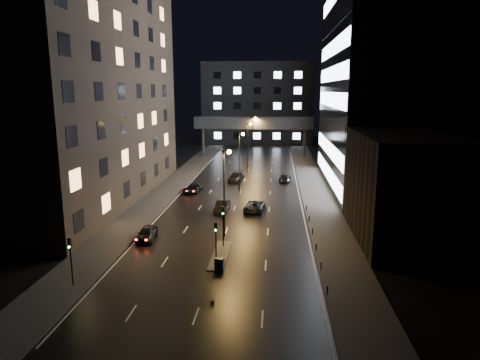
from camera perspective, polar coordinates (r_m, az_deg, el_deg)
The scene contains 26 objects.
ground at distance 80.89m, azimuth 0.62°, elevation 0.02°, with size 160.00×160.00×0.00m, color black.
sidewalk_left at distance 77.96m, azimuth -8.86°, elevation -0.52°, with size 5.00×110.00×0.15m, color #383533.
sidewalk_right at distance 76.08m, azimuth 9.77°, elevation -0.86°, with size 5.00×110.00×0.15m, color #383533.
building_left at distance 69.09m, azimuth -19.97°, elevation 13.99°, with size 15.00×48.00×40.00m, color #2D2319.
building_right_low at distance 51.14m, azimuth 20.85°, elevation -0.92°, with size 10.00×18.00×12.00m, color black.
building_right_glass at distance 77.59m, azimuth 19.90°, elevation 15.54°, with size 20.00×36.00×45.00m, color black.
building_far at distance 137.13m, azimuth 2.44°, elevation 10.16°, with size 34.00×14.00×25.00m, color #333335.
skybridge at distance 109.42m, azimuth 1.79°, elevation 7.54°, with size 30.00×3.00×10.00m.
median_island at distance 44.52m, azimuth -2.64°, elevation -9.98°, with size 1.60×8.00×0.15m, color #383533.
traffic_signal_near at distance 45.84m, azimuth -2.27°, elevation -5.32°, with size 0.28×0.34×4.40m.
traffic_signal_far at distance 40.66m, azimuth -3.23°, elevation -7.60°, with size 0.28×0.34×4.40m.
traffic_signal_corner at distance 39.65m, azimuth -21.67°, elevation -9.22°, with size 0.28×0.34×4.40m.
bollard_row at distance 48.45m, azimuth 9.86°, elevation -7.82°, with size 0.12×25.12×0.90m.
streetlight_near at distance 48.36m, azimuth -1.96°, elevation -0.23°, with size 1.45×0.50×10.15m.
streetlight_mid_a at distance 67.95m, azimuth 0.02°, elevation 3.31°, with size 1.45×0.50×10.15m.
streetlight_mid_b at distance 87.72m, azimuth 1.12°, elevation 5.26°, with size 1.45×0.50×10.15m.
streetlight_far at distance 107.57m, azimuth 1.81°, elevation 6.49°, with size 1.45×0.50×10.15m.
car_away_a at distance 49.94m, azimuth -12.32°, elevation -6.95°, with size 1.78×4.43×1.51m, color black.
car_away_b at distance 59.63m, azimuth -2.37°, elevation -3.54°, with size 1.66×4.77×1.57m, color black.
car_away_c at distance 71.21m, azimuth -6.33°, elevation -1.12°, with size 2.28×4.96×1.38m, color black.
car_away_d at distance 79.37m, azimuth -0.54°, elevation 0.39°, with size 2.27×5.58×1.62m, color black.
car_toward_a at distance 60.21m, azimuth 1.99°, elevation -3.41°, with size 2.54×5.50×1.53m, color black.
car_toward_b at distance 79.71m, azimuth 5.98°, elevation 0.29°, with size 1.95×4.80×1.39m, color black.
utility_cabinet at distance 40.84m, azimuth -2.76°, elevation -11.10°, with size 0.82×0.55×1.12m, color #454547.
cone_a at distance 35.52m, azimuth -3.72°, elevation -15.66°, with size 0.37×0.37×0.47m, color orange.
cone_b at distance 35.36m, azimuth -3.68°, elevation -15.78°, with size 0.37×0.37×0.50m, color orange.
Camera 1 is at (5.78, -38.95, 16.67)m, focal length 32.00 mm.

